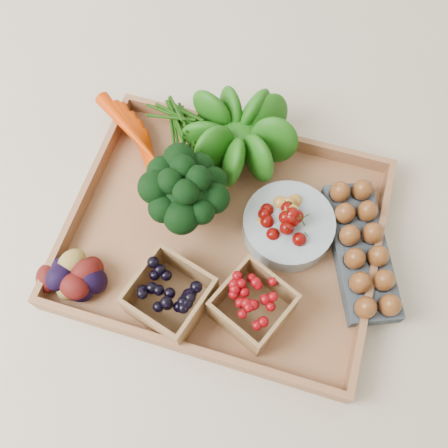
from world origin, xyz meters
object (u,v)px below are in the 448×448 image
(cherry_bowl, at_px, (288,226))
(egg_carton, at_px, (360,251))
(broccoli, at_px, (188,202))
(tray, at_px, (224,236))

(cherry_bowl, bearing_deg, egg_carton, -3.36)
(broccoli, distance_m, egg_carton, 0.32)
(tray, xyz_separation_m, broccoli, (-0.07, 0.02, 0.07))
(tray, height_order, cherry_bowl, cherry_bowl)
(broccoli, height_order, cherry_bowl, broccoli)
(tray, bearing_deg, broccoli, 167.52)
(broccoli, relative_size, egg_carton, 0.58)
(broccoli, distance_m, cherry_bowl, 0.19)
(tray, bearing_deg, egg_carton, 7.37)
(cherry_bowl, relative_size, egg_carton, 0.63)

